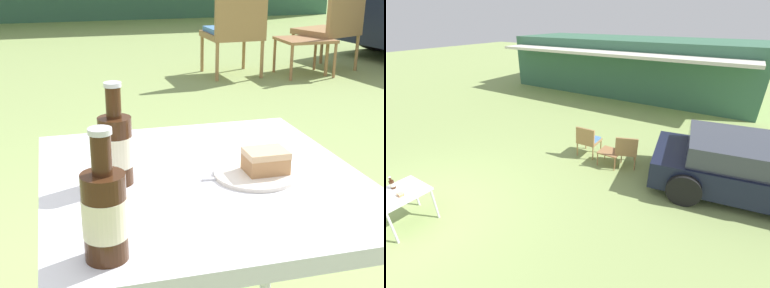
% 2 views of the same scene
% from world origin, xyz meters
% --- Properties ---
extents(ground_plane, '(60.00, 60.00, 0.00)m').
position_xyz_m(ground_plane, '(0.00, 0.00, 0.00)').
color(ground_plane, '#8CA35B').
extents(cabin_building, '(11.83, 5.28, 2.62)m').
position_xyz_m(cabin_building, '(-0.32, 11.63, 1.32)').
color(cabin_building, '#38664C').
rests_on(cabin_building, ground_plane).
extents(parked_car, '(4.13, 2.60, 1.25)m').
position_xyz_m(parked_car, '(5.26, 4.48, 0.62)').
color(parked_car, black).
rests_on(parked_car, ground_plane).
extents(wicker_chair_cushioned, '(0.57, 0.57, 0.88)m').
position_xyz_m(wicker_chair_cushioned, '(1.54, 4.15, 0.49)').
color(wicker_chair_cushioned, '#9E7547').
rests_on(wicker_chair_cushioned, ground_plane).
extents(wicker_chair_plain, '(0.71, 0.72, 0.88)m').
position_xyz_m(wicker_chair_plain, '(2.67, 4.14, 0.50)').
color(wicker_chair_plain, '#9E7547').
rests_on(wicker_chair_plain, ground_plane).
extents(garden_side_table, '(0.54, 0.49, 0.39)m').
position_xyz_m(garden_side_table, '(2.28, 4.00, 0.35)').
color(garden_side_table, '#996B42').
rests_on(garden_side_table, ground_plane).
extents(patio_table, '(0.78, 0.83, 0.70)m').
position_xyz_m(patio_table, '(0.00, 0.00, 0.64)').
color(patio_table, silver).
rests_on(patio_table, ground_plane).
extents(cake_on_plate, '(0.21, 0.21, 0.07)m').
position_xyz_m(cake_on_plate, '(0.14, -0.03, 0.73)').
color(cake_on_plate, silver).
rests_on(cake_on_plate, patio_table).
extents(cola_bottle_near, '(0.08, 0.08, 0.25)m').
position_xyz_m(cola_bottle_near, '(-0.21, 0.01, 0.79)').
color(cola_bottle_near, '#381E0F').
rests_on(cola_bottle_near, patio_table).
extents(fork, '(0.19, 0.03, 0.01)m').
position_xyz_m(fork, '(0.08, -0.04, 0.71)').
color(fork, silver).
rests_on(fork, patio_table).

